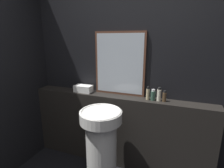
{
  "coord_description": "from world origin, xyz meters",
  "views": [
    {
      "loc": [
        0.69,
        -0.42,
        1.67
      ],
      "look_at": [
        -0.03,
        1.47,
        1.15
      ],
      "focal_mm": 28.0,
      "sensor_mm": 36.0,
      "label": 1
    }
  ],
  "objects_px": {
    "conditioner_bottle": "(153,95)",
    "mirror": "(119,64)",
    "towel_stack": "(83,89)",
    "body_wash_bottle": "(164,97)",
    "shampoo_bottle": "(148,94)",
    "pedestal_sink": "(101,146)",
    "lotion_bottle": "(159,95)"
  },
  "relations": [
    {
      "from": "pedestal_sink",
      "to": "shampoo_bottle",
      "type": "relative_size",
      "value": 5.89
    },
    {
      "from": "conditioner_bottle",
      "to": "body_wash_bottle",
      "type": "relative_size",
      "value": 1.03
    },
    {
      "from": "pedestal_sink",
      "to": "towel_stack",
      "type": "height_order",
      "value": "towel_stack"
    },
    {
      "from": "mirror",
      "to": "lotion_bottle",
      "type": "xyz_separation_m",
      "value": [
        0.51,
        -0.08,
        -0.32
      ]
    },
    {
      "from": "shampoo_bottle",
      "to": "pedestal_sink",
      "type": "bearing_deg",
      "value": -133.3
    },
    {
      "from": "towel_stack",
      "to": "conditioner_bottle",
      "type": "distance_m",
      "value": 0.93
    },
    {
      "from": "mirror",
      "to": "conditioner_bottle",
      "type": "distance_m",
      "value": 0.57
    },
    {
      "from": "towel_stack",
      "to": "shampoo_bottle",
      "type": "xyz_separation_m",
      "value": [
        0.87,
        0.0,
        0.03
      ]
    },
    {
      "from": "towel_stack",
      "to": "body_wash_bottle",
      "type": "distance_m",
      "value": 1.06
    },
    {
      "from": "towel_stack",
      "to": "lotion_bottle",
      "type": "height_order",
      "value": "lotion_bottle"
    },
    {
      "from": "pedestal_sink",
      "to": "conditioner_bottle",
      "type": "xyz_separation_m",
      "value": [
        0.48,
        0.44,
        0.51
      ]
    },
    {
      "from": "conditioner_bottle",
      "to": "mirror",
      "type": "bearing_deg",
      "value": 169.3
    },
    {
      "from": "shampoo_bottle",
      "to": "body_wash_bottle",
      "type": "bearing_deg",
      "value": 0.0
    },
    {
      "from": "conditioner_bottle",
      "to": "body_wash_bottle",
      "type": "distance_m",
      "value": 0.13
    },
    {
      "from": "body_wash_bottle",
      "to": "pedestal_sink",
      "type": "bearing_deg",
      "value": -144.03
    },
    {
      "from": "towel_stack",
      "to": "body_wash_bottle",
      "type": "bearing_deg",
      "value": 0.0
    },
    {
      "from": "mirror",
      "to": "shampoo_bottle",
      "type": "relative_size",
      "value": 4.99
    },
    {
      "from": "towel_stack",
      "to": "conditioner_bottle",
      "type": "xyz_separation_m",
      "value": [
        0.93,
        0.0,
        0.02
      ]
    },
    {
      "from": "towel_stack",
      "to": "body_wash_bottle",
      "type": "xyz_separation_m",
      "value": [
        1.06,
        0.0,
        0.01
      ]
    },
    {
      "from": "shampoo_bottle",
      "to": "body_wash_bottle",
      "type": "distance_m",
      "value": 0.19
    },
    {
      "from": "mirror",
      "to": "shampoo_bottle",
      "type": "xyz_separation_m",
      "value": [
        0.39,
        -0.08,
        -0.32
      ]
    },
    {
      "from": "mirror",
      "to": "conditioner_bottle",
      "type": "relative_size",
      "value": 5.98
    },
    {
      "from": "towel_stack",
      "to": "lotion_bottle",
      "type": "distance_m",
      "value": 1.0
    },
    {
      "from": "body_wash_bottle",
      "to": "lotion_bottle",
      "type": "bearing_deg",
      "value": 180.0
    },
    {
      "from": "pedestal_sink",
      "to": "body_wash_bottle",
      "type": "height_order",
      "value": "body_wash_bottle"
    },
    {
      "from": "mirror",
      "to": "shampoo_bottle",
      "type": "distance_m",
      "value": 0.51
    },
    {
      "from": "pedestal_sink",
      "to": "lotion_bottle",
      "type": "relative_size",
      "value": 5.73
    },
    {
      "from": "lotion_bottle",
      "to": "towel_stack",
      "type": "bearing_deg",
      "value": 180.0
    },
    {
      "from": "mirror",
      "to": "body_wash_bottle",
      "type": "relative_size",
      "value": 6.15
    },
    {
      "from": "conditioner_bottle",
      "to": "body_wash_bottle",
      "type": "xyz_separation_m",
      "value": [
        0.13,
        0.0,
        -0.0
      ]
    },
    {
      "from": "pedestal_sink",
      "to": "towel_stack",
      "type": "xyz_separation_m",
      "value": [
        -0.46,
        0.44,
        0.5
      ]
    },
    {
      "from": "pedestal_sink",
      "to": "conditioner_bottle",
      "type": "height_order",
      "value": "conditioner_bottle"
    }
  ]
}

